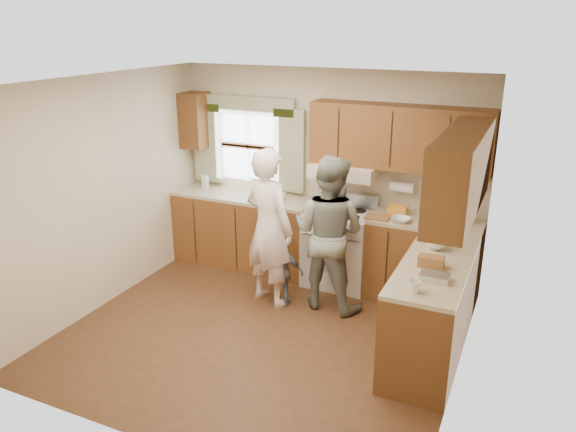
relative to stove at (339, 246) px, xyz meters
The scene contains 6 objects.
room 1.66m from the stove, 101.81° to the right, with size 3.80×3.80×3.80m.
kitchen_fixtures 0.61m from the stove, 48.77° to the right, with size 3.80×2.25×2.15m.
stove is the anchor object (origin of this frame).
woman_left 1.04m from the stove, 125.34° to the right, with size 0.64×0.42×1.77m, color white.
woman_right 0.71m from the stove, 82.79° to the right, with size 0.83×0.65×1.71m, color #2E4736.
child 0.89m from the stove, 115.18° to the right, with size 0.47×0.20×0.80m, color slate.
Camera 1 is at (2.31, -4.44, 3.01)m, focal length 35.00 mm.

